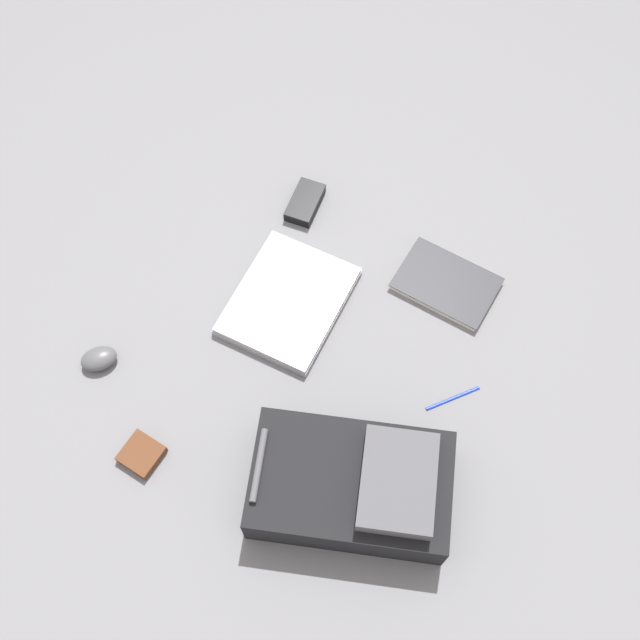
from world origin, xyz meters
The scene contains 8 objects.
ground_plane centered at (0.00, 0.00, 0.00)m, with size 4.01×4.01×0.00m, color slate.
backpack centered at (-0.32, -0.28, 0.07)m, with size 0.42×0.52×0.18m.
laptop centered at (0.06, 0.10, 0.02)m, with size 0.34×0.28×0.03m.
book_red centered at (0.30, -0.25, 0.01)m, with size 0.19×0.27×0.02m.
computer_mouse centered at (-0.31, 0.45, 0.02)m, with size 0.06×0.09×0.04m, color #4C4C51.
power_brick centered at (0.36, 0.21, 0.02)m, with size 0.08×0.14×0.03m, color black.
pen_black centered at (0.01, -0.39, 0.00)m, with size 0.01×0.01×0.15m, color #1933B2.
earbud_pouch centered at (-0.47, 0.22, 0.01)m, with size 0.09×0.09×0.03m, color #59331E.
Camera 1 is at (-0.76, -0.41, 1.88)m, focal length 44.46 mm.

